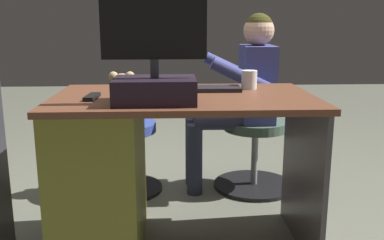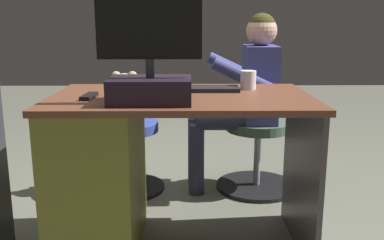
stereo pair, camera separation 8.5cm
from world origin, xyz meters
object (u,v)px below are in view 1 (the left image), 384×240
(visitor_chair, at_px, (255,150))
(person, at_px, (242,88))
(desk, at_px, (120,168))
(tv_remote, at_px, (92,97))
(computer_mouse, at_px, (134,88))
(office_chair_teddy, at_px, (124,150))
(keyboard, at_px, (197,89))
(teddy_bear, at_px, (123,99))
(monitor, at_px, (154,67))
(cup, at_px, (249,80))

(visitor_chair, height_order, person, person)
(desk, bearing_deg, tv_remote, 37.00)
(computer_mouse, distance_m, office_chair_teddy, 0.82)
(keyboard, relative_size, teddy_bear, 1.28)
(keyboard, bearing_deg, monitor, 56.88)
(office_chair_teddy, bearing_deg, teddy_bear, -90.00)
(desk, bearing_deg, computer_mouse, -124.83)
(keyboard, relative_size, tv_remote, 2.80)
(keyboard, height_order, visitor_chair, keyboard)
(teddy_bear, relative_size, person, 0.29)
(tv_remote, bearing_deg, teddy_bear, -88.71)
(tv_remote, relative_size, visitor_chair, 0.28)
(desk, distance_m, computer_mouse, 0.39)
(computer_mouse, relative_size, office_chair_teddy, 0.20)
(teddy_bear, bearing_deg, visitor_chair, -179.65)
(keyboard, bearing_deg, tv_remote, 22.78)
(monitor, relative_size, keyboard, 1.28)
(keyboard, distance_m, computer_mouse, 0.31)
(keyboard, relative_size, office_chair_teddy, 0.87)
(desk, xyz_separation_m, keyboard, (-0.37, -0.12, 0.36))
(keyboard, bearing_deg, person, -117.37)
(computer_mouse, relative_size, visitor_chair, 0.18)
(visitor_chair, bearing_deg, tv_remote, 42.86)
(computer_mouse, relative_size, tv_remote, 0.64)
(desk, xyz_separation_m, cup, (-0.64, -0.17, 0.40))
(office_chair_teddy, height_order, visitor_chair, same)
(office_chair_teddy, relative_size, visitor_chair, 0.90)
(computer_mouse, relative_size, person, 0.08)
(teddy_bear, distance_m, visitor_chair, 0.92)
(cup, bearing_deg, teddy_bear, -39.47)
(computer_mouse, distance_m, teddy_bear, 0.69)
(office_chair_teddy, height_order, teddy_bear, teddy_bear)
(tv_remote, height_order, person, person)
(desk, height_order, keyboard, keyboard)
(computer_mouse, bearing_deg, office_chair_teddy, -78.63)
(monitor, bearing_deg, tv_remote, -19.73)
(office_chair_teddy, relative_size, teddy_bear, 1.47)
(office_chair_teddy, distance_m, teddy_bear, 0.33)
(cup, distance_m, tv_remote, 0.78)
(monitor, relative_size, teddy_bear, 1.64)
(tv_remote, bearing_deg, visitor_chair, -133.01)
(cup, bearing_deg, keyboard, 10.78)
(keyboard, height_order, tv_remote, keyboard)
(cup, distance_m, office_chair_teddy, 1.04)
(tv_remote, bearing_deg, cup, -157.18)
(monitor, bearing_deg, keyboard, -123.12)
(computer_mouse, height_order, tv_remote, computer_mouse)
(keyboard, height_order, computer_mouse, computer_mouse)
(cup, distance_m, person, 0.60)
(office_chair_teddy, bearing_deg, monitor, 104.67)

